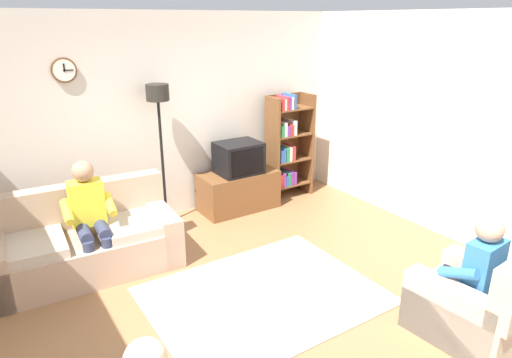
{
  "coord_description": "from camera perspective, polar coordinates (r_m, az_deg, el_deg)",
  "views": [
    {
      "loc": [
        -1.99,
        -2.92,
        2.59
      ],
      "look_at": [
        0.31,
        0.63,
        1.08
      ],
      "focal_mm": 31.55,
      "sensor_mm": 36.0,
      "label": 1
    }
  ],
  "objects": [
    {
      "name": "floor_lamp",
      "position": [
        5.75,
        -12.17,
        7.73
      ],
      "size": [
        0.28,
        0.28,
        1.85
      ],
      "color": "black",
      "rests_on": "ground_plane"
    },
    {
      "name": "right_wall",
      "position": [
        5.8,
        25.48,
        5.34
      ],
      "size": [
        0.12,
        5.8,
        2.7
      ],
      "primitive_type": "cube",
      "color": "silver",
      "rests_on": "ground_plane"
    },
    {
      "name": "tv",
      "position": [
        6.25,
        -2.21,
        2.7
      ],
      "size": [
        0.6,
        0.49,
        0.44
      ],
      "color": "black",
      "rests_on": "tv_stand"
    },
    {
      "name": "person_on_couch",
      "position": [
        4.96,
        -20.34,
        -4.13
      ],
      "size": [
        0.53,
        0.55,
        1.24
      ],
      "color": "yellow",
      "rests_on": "ground_plane"
    },
    {
      "name": "armchair_near_bookshelf",
      "position": [
        4.4,
        26.08,
        -14.19
      ],
      "size": [
        0.87,
        0.94,
        0.9
      ],
      "color": "#BCAD99",
      "rests_on": "ground_plane"
    },
    {
      "name": "tv_stand",
      "position": [
        6.43,
        -2.26,
        -1.48
      ],
      "size": [
        1.1,
        0.56,
        0.55
      ],
      "color": "brown",
      "rests_on": "ground_plane"
    },
    {
      "name": "person_in_right_armchair",
      "position": [
        4.27,
        25.64,
        -10.22
      ],
      "size": [
        0.54,
        0.56,
        1.12
      ],
      "color": "#3372B2",
      "rests_on": "ground_plane"
    },
    {
      "name": "bookshelf",
      "position": [
        6.79,
        3.84,
        4.28
      ],
      "size": [
        0.68,
        0.36,
        1.58
      ],
      "color": "brown",
      "rests_on": "ground_plane"
    },
    {
      "name": "couch",
      "position": [
        5.21,
        -20.79,
        -7.73
      ],
      "size": [
        1.95,
        0.99,
        0.9
      ],
      "color": "tan",
      "rests_on": "ground_plane"
    },
    {
      "name": "back_wall_assembly",
      "position": [
        6.05,
        -13.15,
        7.28
      ],
      "size": [
        6.2,
        0.17,
        2.7
      ],
      "color": "silver",
      "rests_on": "ground_plane"
    },
    {
      "name": "ground_plane",
      "position": [
        4.38,
        1.11,
        -16.64
      ],
      "size": [
        12.0,
        12.0,
        0.0
      ],
      "primitive_type": "plane",
      "color": "#8C603D"
    },
    {
      "name": "area_rug",
      "position": [
        4.61,
        0.91,
        -14.54
      ],
      "size": [
        2.2,
        1.7,
        0.01
      ],
      "primitive_type": "cube",
      "color": "gray",
      "rests_on": "ground_plane"
    }
  ]
}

